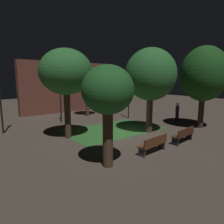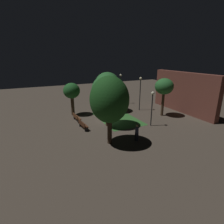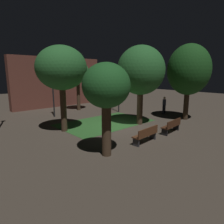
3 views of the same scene
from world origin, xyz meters
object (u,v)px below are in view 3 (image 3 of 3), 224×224
Objects in this scene: tree_back_right at (78,73)px; tree_back_left at (141,71)px; bench_corner at (172,126)px; lamp_post_path_center at (119,84)px; lamp_post_plaza_west at (52,80)px; pedestrian at (164,105)px; bench_back_row at (146,134)px; tree_tall_center at (61,69)px; tree_right_canopy at (189,70)px; tree_left_canopy at (106,88)px.

tree_back_right is 7.93m from tree_back_left.
bench_corner is 7.89m from lamp_post_path_center.
pedestrian is at bearing -35.19° from lamp_post_plaza_west.
tree_back_left reaches higher than pedestrian.
bench_back_row is 6.55m from tree_tall_center.
tree_right_canopy is 9.82m from tree_tall_center.
bench_corner is (2.67, 0.00, 0.00)m from bench_back_row.
tree_back_left is 1.46× the size of lamp_post_path_center.
bench_corner is 1.14× the size of pedestrian.
tree_back_left reaches higher than bench_back_row.
tree_right_canopy is at bearing -72.66° from lamp_post_path_center.
tree_left_canopy is at bearing 174.98° from bench_back_row.
tree_back_right is at bearing 123.07° from lamp_post_path_center.
bench_corner is 5.62m from tree_right_canopy.
tree_back_right is 9.04m from pedestrian.
tree_left_canopy is at bearing -137.85° from lamp_post_path_center.
tree_back_right reaches higher than tree_left_canopy.
tree_left_canopy is 11.00m from pedestrian.
lamp_post_plaza_west is at bearing 94.04° from bench_back_row.
bench_corner is at bearing -70.55° from lamp_post_plaza_west.
bench_corner is 10.39m from lamp_post_plaza_west.
tree_tall_center reaches higher than lamp_post_plaza_west.
tree_back_left is 7.55m from lamp_post_plaza_west.
bench_back_row is 0.43× the size of tree_left_canopy.
tree_back_right is 1.25× the size of lamp_post_path_center.
bench_back_row is 5.29m from tree_back_left.
lamp_post_path_center is at bearing 55.13° from bench_back_row.
bench_back_row is 0.30× the size of tree_right_canopy.
tree_right_canopy is 10.39m from tree_back_right.
bench_back_row is 0.32× the size of tree_back_left.
tree_right_canopy is 4.04m from pedestrian.
bench_back_row is 3.78m from tree_left_canopy.
bench_corner is 0.47× the size of lamp_post_path_center.
lamp_post_plaza_west is at bearing 109.45° from bench_corner.
lamp_post_plaza_west reaches higher than lamp_post_path_center.
lamp_post_path_center reaches higher than pedestrian.
pedestrian is at bearing -8.05° from tree_tall_center.
lamp_post_path_center is at bearing 63.88° from tree_back_left.
lamp_post_path_center is at bearing -21.65° from lamp_post_plaza_west.
tree_right_canopy reaches higher than tree_back_left.
tree_back_left is (0.16, -7.93, 0.13)m from tree_back_right.
bench_corner is 5.98m from tree_left_canopy.
lamp_post_path_center is (2.15, 4.38, -1.21)m from tree_back_left.
tree_left_canopy is (-9.55, -1.00, -0.86)m from tree_right_canopy.
tree_back_left is at bearing 86.01° from bench_corner.
tree_back_right is at bearing 75.87° from bench_back_row.
tree_left_canopy is 2.64× the size of pedestrian.
lamp_post_plaza_west is (2.01, 9.22, 0.06)m from tree_left_canopy.
tree_left_canopy is at bearing -102.28° from lamp_post_plaza_west.
tree_tall_center is 1.40× the size of lamp_post_path_center.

